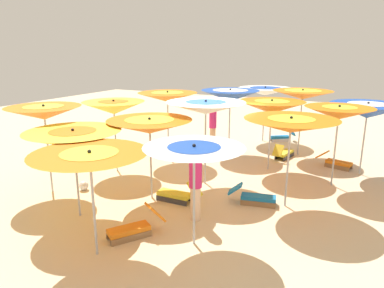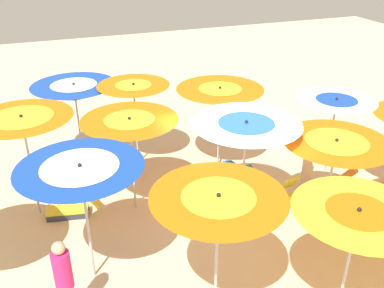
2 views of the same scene
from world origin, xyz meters
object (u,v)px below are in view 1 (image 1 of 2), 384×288
(beach_umbrella_2, at_px, (291,125))
(beach_umbrella_0, at_px, (90,161))
(beach_umbrella_8, at_px, (272,107))
(beach_umbrella_9, at_px, (303,95))
(lounger_1, at_px, (255,197))
(lounger_0, at_px, (134,227))
(lounger_2, at_px, (282,137))
(beach_umbrella_12, at_px, (168,97))
(beach_umbrella_14, at_px, (265,91))
(lounger_3, at_px, (336,162))
(beachgoer_1, at_px, (195,183))
(lounger_5, at_px, (284,153))
(beach_umbrella_7, at_px, (206,108))
(beachgoer_0, at_px, (213,125))
(beach_ball, at_px, (84,186))
(beach_umbrella_3, at_px, (339,113))
(beach_umbrella_13, at_px, (230,96))
(beach_umbrella_1, at_px, (194,154))
(beach_umbrella_4, at_px, (367,111))
(beach_umbrella_5, at_px, (73,139))
(lounger_4, at_px, (178,194))
(beach_umbrella_10, at_px, (44,113))
(beach_umbrella_11, at_px, (114,108))
(beach_umbrella_6, at_px, (150,126))

(beach_umbrella_2, bearing_deg, beach_umbrella_0, -125.44)
(beach_umbrella_8, height_order, beach_umbrella_9, beach_umbrella_9)
(beach_umbrella_2, xyz_separation_m, lounger_1, (-0.74, -0.24, -1.93))
(beach_umbrella_0, xyz_separation_m, beach_umbrella_8, (1.62, 6.58, 0.19))
(lounger_0, distance_m, lounger_2, 9.73)
(beach_umbrella_12, bearing_deg, beach_umbrella_2, -23.87)
(beach_umbrella_0, xyz_separation_m, beach_umbrella_14, (0.37, 10.29, 0.25))
(beach_umbrella_8, height_order, lounger_3, beach_umbrella_8)
(beachgoer_1, bearing_deg, lounger_5, 73.36)
(lounger_0, bearing_deg, beach_umbrella_2, 173.39)
(lounger_1, bearing_deg, beach_umbrella_7, 144.76)
(lounger_3, height_order, beachgoer_0, beachgoer_0)
(lounger_3, bearing_deg, beach_ball, -124.47)
(beach_umbrella_3, distance_m, beach_umbrella_14, 5.43)
(beach_umbrella_13, relative_size, beachgoer_0, 1.47)
(lounger_0, bearing_deg, beach_ball, -83.79)
(beach_umbrella_1, xyz_separation_m, beach_umbrella_8, (0.10, 5.35, 0.18))
(lounger_0, xyz_separation_m, beachgoer_0, (-1.47, 7.50, 0.67))
(beach_umbrella_2, distance_m, beach_umbrella_4, 3.87)
(beach_umbrella_4, xyz_separation_m, beach_umbrella_12, (-6.34, -1.43, 0.21))
(beach_umbrella_9, bearing_deg, beach_ball, -126.81)
(beach_umbrella_0, xyz_separation_m, beach_umbrella_5, (-1.52, 1.10, -0.01))
(beach_umbrella_9, height_order, lounger_3, beach_umbrella_9)
(beach_umbrella_12, distance_m, lounger_4, 4.32)
(beach_umbrella_7, xyz_separation_m, beach_umbrella_13, (-0.57, 3.41, -0.06))
(lounger_0, bearing_deg, beachgoer_1, -179.12)
(beach_umbrella_10, height_order, lounger_1, beach_umbrella_10)
(lounger_4, relative_size, lounger_5, 0.97)
(beach_umbrella_11, distance_m, beach_ball, 2.68)
(lounger_0, distance_m, beachgoer_0, 7.67)
(beach_umbrella_13, bearing_deg, beach_umbrella_4, -4.92)
(beach_umbrella_7, height_order, lounger_5, beach_umbrella_7)
(beach_umbrella_1, xyz_separation_m, beach_umbrella_10, (-4.84, 0.65, 0.33))
(beach_umbrella_1, height_order, beach_ball, beach_umbrella_1)
(beach_umbrella_0, bearing_deg, lounger_0, 74.80)
(lounger_0, xyz_separation_m, lounger_2, (0.90, 9.69, -0.01))
(beach_umbrella_11, height_order, beach_umbrella_14, beach_umbrella_14)
(beach_umbrella_0, xyz_separation_m, beach_umbrella_6, (-0.57, 2.81, 0.06))
(beach_umbrella_1, height_order, lounger_0, beach_umbrella_1)
(beach_umbrella_5, distance_m, lounger_4, 3.02)
(beach_umbrella_9, xyz_separation_m, beach_umbrella_14, (-1.82, 1.53, -0.13))
(beach_umbrella_14, bearing_deg, beach_umbrella_8, -71.26)
(beach_umbrella_12, relative_size, beach_ball, 9.28)
(beach_umbrella_10, height_order, beach_umbrella_13, beach_umbrella_10)
(beach_umbrella_1, xyz_separation_m, beach_umbrella_7, (-1.25, 3.22, 0.36))
(beach_umbrella_14, xyz_separation_m, lounger_5, (1.44, -2.24, -1.98))
(lounger_5, bearing_deg, beachgoer_1, -176.14)
(beach_umbrella_11, bearing_deg, lounger_3, 29.53)
(beach_umbrella_5, bearing_deg, beach_umbrella_3, 43.24)
(beach_umbrella_3, distance_m, beach_umbrella_6, 5.32)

